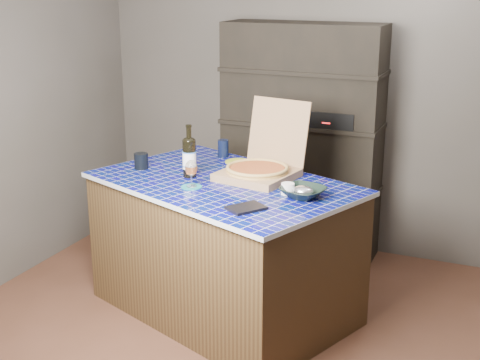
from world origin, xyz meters
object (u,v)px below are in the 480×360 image
at_px(pizza_box, 260,168).
at_px(wine_glass, 191,169).
at_px(kitchen_island, 224,247).
at_px(dvd_case, 246,208).
at_px(bowl, 303,192).
at_px(mead_bottle, 189,156).

bearing_deg(pizza_box, wine_glass, -120.39).
relative_size(kitchen_island, pizza_box, 3.20).
relative_size(dvd_case, bowl, 0.80).
bearing_deg(mead_bottle, bowl, -7.82).
relative_size(mead_bottle, bowl, 1.35).
bearing_deg(bowl, kitchen_island, 169.79).
bearing_deg(kitchen_island, bowl, 10.77).
distance_m(kitchen_island, mead_bottle, 0.63).
height_order(pizza_box, dvd_case, pizza_box).
height_order(wine_glass, dvd_case, wine_glass).
height_order(pizza_box, bowl, pizza_box).
height_order(kitchen_island, wine_glass, wine_glass).
distance_m(kitchen_island, bowl, 0.74).
height_order(kitchen_island, bowl, bowl).
bearing_deg(dvd_case, bowl, 89.61).
bearing_deg(pizza_box, kitchen_island, -126.10).
xyz_separation_m(wine_glass, dvd_case, (0.46, -0.24, -0.11)).
bearing_deg(pizza_box, bowl, -25.12).
height_order(pizza_box, wine_glass, pizza_box).
relative_size(pizza_box, mead_bottle, 1.73).
bearing_deg(kitchen_island, wine_glass, -103.44).
distance_m(pizza_box, bowl, 0.47).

